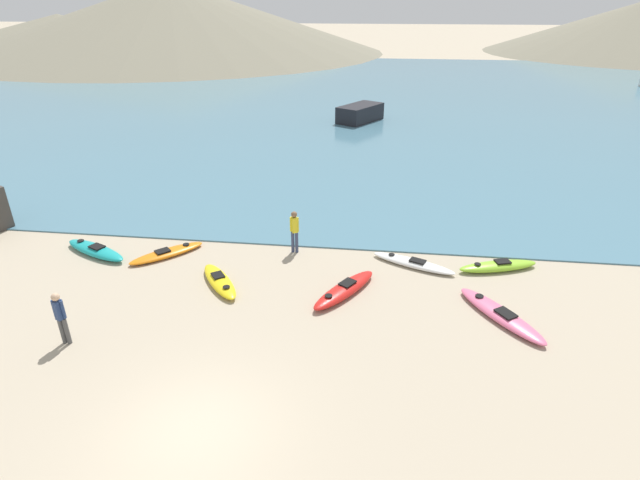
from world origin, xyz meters
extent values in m
plane|color=tan|center=(0.00, 0.00, 0.00)|extent=(400.00, 400.00, 0.00)
cube|color=teal|center=(0.00, 44.84, 0.03)|extent=(160.00, 70.00, 0.06)
cone|color=gray|center=(-63.02, 95.41, 3.06)|extent=(50.38, 50.38, 6.13)
cone|color=gray|center=(-38.28, 97.31, 5.03)|extent=(50.65, 50.65, 10.06)
cone|color=gray|center=(-35.01, 86.59, 6.00)|extent=(76.72, 76.72, 11.99)
ellipsoid|color=teal|center=(-7.03, 8.20, 0.18)|extent=(3.24, 2.04, 0.35)
cube|color=black|center=(-6.88, 8.13, 0.38)|extent=(0.70, 0.62, 0.05)
cylinder|color=black|center=(-7.83, 8.58, 0.37)|extent=(0.26, 0.26, 0.02)
ellipsoid|color=yellow|center=(-1.43, 6.54, 0.15)|extent=(2.17, 2.62, 0.30)
cube|color=black|center=(-1.51, 6.65, 0.33)|extent=(0.60, 0.62, 0.05)
cylinder|color=black|center=(-0.99, 5.93, 0.31)|extent=(0.25, 0.25, 0.02)
ellipsoid|color=orange|center=(-4.17, 8.42, 0.12)|extent=(2.65, 2.66, 0.24)
cube|color=black|center=(-4.28, 8.31, 0.27)|extent=(0.67, 0.67, 0.05)
cylinder|color=black|center=(-3.59, 9.01, 0.25)|extent=(0.26, 0.26, 0.02)
ellipsoid|color=white|center=(5.44, 8.79, 0.13)|extent=(3.24, 1.89, 0.25)
cube|color=black|center=(5.59, 8.72, 0.28)|extent=(0.68, 0.56, 0.05)
cylinder|color=black|center=(4.62, 9.14, 0.26)|extent=(0.23, 0.23, 0.02)
ellipsoid|color=#E5668C|center=(8.04, 5.65, 0.14)|extent=(2.65, 3.34, 0.29)
cube|color=black|center=(8.14, 5.51, 0.31)|extent=(0.71, 0.76, 0.05)
cylinder|color=black|center=(7.49, 6.45, 0.30)|extent=(0.27, 0.27, 0.02)
ellipsoid|color=#8CCC2D|center=(8.56, 8.88, 0.16)|extent=(3.12, 1.57, 0.32)
cube|color=black|center=(8.71, 8.93, 0.35)|extent=(0.64, 0.52, 0.05)
cylinder|color=black|center=(7.76, 8.63, 0.33)|extent=(0.24, 0.24, 0.02)
ellipsoid|color=red|center=(3.01, 6.49, 0.17)|extent=(2.32, 3.09, 0.35)
cube|color=black|center=(3.10, 6.62, 0.37)|extent=(0.64, 0.70, 0.05)
cylinder|color=black|center=(2.54, 5.74, 0.36)|extent=(0.25, 0.25, 0.02)
cylinder|color=#4C4C4C|center=(-4.96, 2.77, 0.43)|extent=(0.13, 0.13, 0.86)
cylinder|color=#4C4C4C|center=(-4.81, 2.77, 0.43)|extent=(0.13, 0.13, 0.86)
cube|color=navy|center=(-4.89, 2.77, 1.17)|extent=(0.27, 0.29, 0.61)
cylinder|color=navy|center=(-5.02, 2.77, 1.18)|extent=(0.09, 0.09, 0.58)
cylinder|color=navy|center=(-4.76, 2.77, 1.18)|extent=(0.09, 0.09, 0.58)
sphere|color=tan|center=(-4.89, 2.77, 1.60)|extent=(0.23, 0.23, 0.23)
cylinder|color=#384260|center=(0.71, 9.38, 0.44)|extent=(0.13, 0.13, 0.88)
cylinder|color=#384260|center=(0.87, 9.38, 0.44)|extent=(0.13, 0.13, 0.88)
cube|color=yellow|center=(0.79, 9.38, 1.20)|extent=(0.29, 0.31, 0.63)
cylinder|color=yellow|center=(0.66, 9.38, 1.21)|extent=(0.09, 0.09, 0.59)
cylinder|color=yellow|center=(0.92, 9.38, 1.21)|extent=(0.09, 0.09, 0.59)
sphere|color=brown|center=(0.79, 9.38, 1.63)|extent=(0.24, 0.24, 0.24)
cube|color=black|center=(2.12, 32.86, 0.71)|extent=(3.83, 4.55, 1.30)
camera|label=1|loc=(4.00, -8.10, 9.19)|focal=28.00mm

